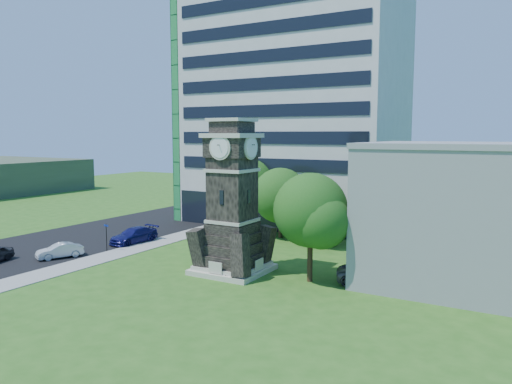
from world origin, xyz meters
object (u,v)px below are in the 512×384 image
Objects in this scene: clock_tower at (232,207)px; street_sign at (106,234)px; car_street_north at (134,235)px; car_east_lot at (375,275)px; park_bench at (219,272)px; car_street_mid at (60,251)px.

street_sign is at bearing -179.99° from clock_tower.
car_street_north is (-14.56, 3.99, -4.51)m from clock_tower.
street_sign reaches higher than car_street_north.
park_bench is (-10.87, -4.29, -0.30)m from car_east_lot.
car_east_lot is (26.82, 6.17, 0.12)m from car_street_mid.
car_street_north is (1.29, 7.94, 0.12)m from car_street_mid.
street_sign reaches higher than park_bench.
park_bench is at bearing -87.28° from clock_tower.
car_east_lot is at bearing 37.51° from car_street_mid.
car_street_mid is 27.52m from car_east_lot.
car_east_lot reaches higher than car_street_mid.
clock_tower is 4.68× the size of street_sign.
street_sign reaches higher than car_street_mid.
park_bench is 14.46m from street_sign.
street_sign reaches higher than car_east_lot.
car_street_north is at bearing 104.43° from street_sign.
car_street_north is 2.04× the size of street_sign.
car_east_lot is at bearing 13.78° from street_sign.
clock_tower is 5.24m from park_bench.
car_street_mid is at bearing -168.79° from park_bench.
car_street_mid is 8.05m from car_street_north.
car_street_mid is 16.06m from park_bench.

